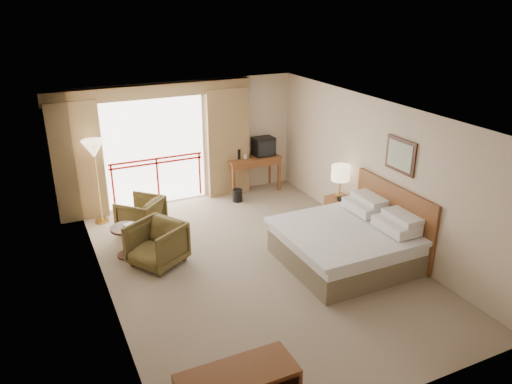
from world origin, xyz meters
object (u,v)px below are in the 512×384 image
armchair_far (142,231)px  armchair_near (158,264)px  tv (264,147)px  nightstand (340,212)px  bed (348,243)px  floor_lamp (94,152)px  table_lamp (341,173)px  desk (251,164)px  side_table (126,236)px  wastebasket (237,195)px

armchair_far → armchair_near: size_ratio=0.92×
tv → armchair_near: tv is taller
nightstand → tv: tv is taller
bed → floor_lamp: floor_lamp is taller
table_lamp → floor_lamp: floor_lamp is taller
bed → table_lamp: size_ratio=3.26×
armchair_far → armchair_near: armchair_near is taller
bed → armchair_far: (-3.00, 2.77, -0.38)m
desk → side_table: (-3.42, -2.04, -0.26)m
armchair_far → nightstand: bearing=113.1°
table_lamp → armchair_near: bearing=179.5°
armchair_near → side_table: side_table is taller
side_table → tv: bearing=28.0°
nightstand → table_lamp: bearing=86.6°
tv → floor_lamp: bearing=-176.9°
bed → tv: bearing=86.4°
desk → armchair_far: 3.23m
table_lamp → floor_lamp: size_ratio=0.37×
bed → wastebasket: 3.45m
table_lamp → tv: (-0.46, 2.52, -0.07)m
armchair_near → nightstand: bearing=56.8°
side_table → floor_lamp: (-0.18, 1.70, 1.12)m
nightstand → table_lamp: 0.82m
table_lamp → wastebasket: table_lamp is taller
bed → side_table: size_ratio=3.69×
wastebasket → side_table: 3.20m
desk → armchair_near: desk is taller
armchair_far → wastebasket: bearing=149.5°
armchair_far → floor_lamp: 1.84m
table_lamp → wastebasket: bearing=123.6°
side_table → floor_lamp: size_ratio=0.33×
nightstand → armchair_far: bearing=154.7°
side_table → floor_lamp: floor_lamp is taller
nightstand → desk: bearing=102.7°
wastebasket → armchair_far: (-2.35, -0.60, -0.14)m
desk → wastebasket: 0.96m
table_lamp → desk: (-0.76, 2.59, -0.47)m
desk → wastebasket: bearing=-141.9°
nightstand → wastebasket: size_ratio=2.18×
wastebasket → armchair_near: (-2.39, -2.01, -0.14)m
bed → tv: size_ratio=4.38×
tv → armchair_near: 4.26m
table_lamp → side_table: table_lamp is taller
armchair_far → desk: bearing=156.4°
armchair_far → table_lamp: bearing=113.8°
bed → armchair_near: size_ratio=2.50×
table_lamp → tv: table_lamp is taller
table_lamp → armchair_far: bearing=158.8°
desk → tv: bearing=-16.2°
side_table → armchair_near: bearing=-50.3°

